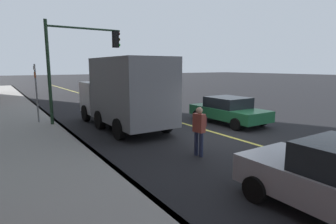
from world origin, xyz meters
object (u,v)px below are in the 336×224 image
(truck_gray, at_px, (125,92))
(pedestrian_with_backpack, at_px, (199,128))
(car_green, at_px, (228,110))
(traffic_light_mast, at_px, (79,55))
(street_sign_post, at_px, (36,90))

(truck_gray, xyz_separation_m, pedestrian_with_backpack, (-5.31, -0.30, -0.79))
(truck_gray, height_order, pedestrian_with_backpack, truck_gray)
(car_green, relative_size, pedestrian_with_backpack, 2.59)
(traffic_light_mast, relative_size, street_sign_post, 1.67)
(truck_gray, height_order, traffic_light_mast, traffic_light_mast)
(car_green, height_order, traffic_light_mast, traffic_light_mast)
(car_green, height_order, street_sign_post, street_sign_post)
(car_green, xyz_separation_m, traffic_light_mast, (4.13, 6.62, 2.89))
(traffic_light_mast, bearing_deg, pedestrian_with_backpack, -166.55)
(car_green, distance_m, pedestrian_with_backpack, 5.91)
(car_green, relative_size, truck_gray, 0.64)
(pedestrian_with_backpack, bearing_deg, car_green, -54.72)
(truck_gray, height_order, street_sign_post, truck_gray)
(car_green, bearing_deg, traffic_light_mast, 58.08)
(truck_gray, xyz_separation_m, traffic_light_mast, (2.23, 1.51, 1.84))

